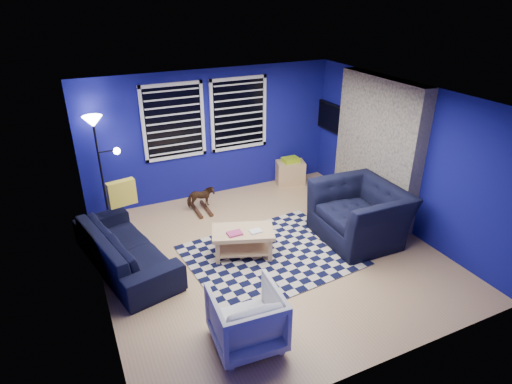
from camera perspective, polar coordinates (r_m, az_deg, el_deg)
floor at (r=6.88m, az=1.77°, el=-8.21°), size 5.00×5.00×0.00m
ceiling at (r=5.87m, az=2.11°, el=12.50°), size 5.00×5.00×0.00m
wall_back at (r=8.43m, az=-5.83°, el=7.68°), size 5.00×0.00×5.00m
wall_left at (r=5.70m, az=-21.13°, el=-3.17°), size 0.00×5.00×5.00m
wall_right at (r=7.66m, az=18.92°, el=4.52°), size 0.00×5.00×5.00m
fireplace at (r=7.93m, az=15.70°, el=5.25°), size 0.65×2.00×2.50m
window_left at (r=8.09m, az=-10.91°, el=9.17°), size 1.17×0.06×1.42m
window_right at (r=8.48m, az=-2.29°, el=10.38°), size 1.17×0.06×1.42m
tv at (r=9.04m, az=10.21°, el=9.65°), size 0.07×1.00×0.58m
rug at (r=6.83m, az=2.00°, el=-8.42°), size 2.66×2.21×0.02m
sofa at (r=6.73m, az=-17.06°, el=-7.11°), size 2.33×1.33×0.64m
armchair_big at (r=7.27m, az=13.66°, el=-2.79°), size 1.43×1.26×0.92m
armchair_bent at (r=5.17m, az=-1.29°, el=-16.44°), size 0.84×0.86×0.74m
rocking_horse at (r=8.05m, az=-7.38°, el=-0.74°), size 0.28×0.53×0.43m
coffee_table at (r=6.67m, az=-1.75°, el=-6.07°), size 1.08×0.84×0.47m
cabinet at (r=9.20m, az=4.58°, el=2.69°), size 0.67×0.54×0.58m
floor_lamp at (r=7.68m, az=-20.48°, el=6.96°), size 0.52×0.32×1.93m
throw_pillow at (r=7.18m, az=-17.46°, el=-0.14°), size 0.46×0.21×0.42m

